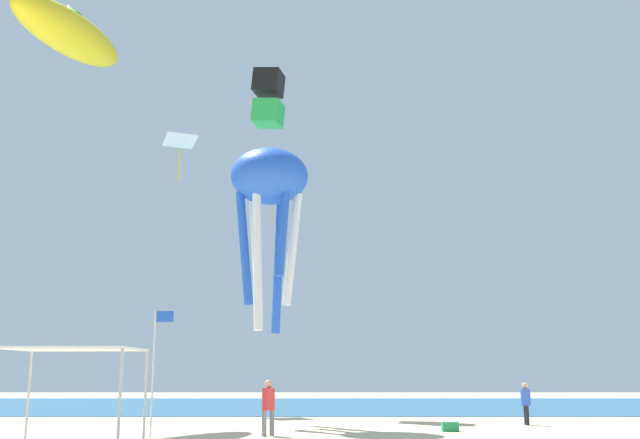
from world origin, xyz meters
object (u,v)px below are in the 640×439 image
banner_flag (159,361)px  kite_octopus_blue (272,186)px  kite_diamond_white (183,143)px  canopy_tent (77,353)px  kite_inflatable_yellow (71,32)px  person_near_tent (529,400)px  person_leftmost (271,403)px  cooler_box (453,426)px  kite_box_black (271,98)px

banner_flag → kite_octopus_blue: size_ratio=0.53×
banner_flag → kite_diamond_white: 20.71m
canopy_tent → banner_flag: (1.10, 4.55, -0.13)m
kite_inflatable_yellow → kite_octopus_blue: (9.37, -2.02, -7.70)m
person_near_tent → kite_octopus_blue: 13.08m
kite_octopus_blue → banner_flag: bearing=-68.7°
kite_diamond_white → canopy_tent: bearing=-107.5°
kite_diamond_white → kite_octopus_blue: bearing=-83.9°
person_near_tent → person_leftmost: bearing=-58.9°
person_near_tent → cooler_box: bearing=-44.5°
banner_flag → kite_diamond_white: size_ratio=1.55×
person_near_tent → kite_inflatable_yellow: (-19.35, 1.88, 16.16)m
person_near_tent → kite_octopus_blue: kite_octopus_blue is taller
canopy_tent → kite_box_black: 23.74m
person_near_tent → kite_octopus_blue: size_ratio=0.21×
kite_diamond_white → kite_octopus_blue: size_ratio=0.34×
person_near_tent → kite_box_black: kite_box_black is taller
person_leftmost → cooler_box: person_leftmost is taller
person_leftmost → banner_flag: size_ratio=0.45×
canopy_tent → banner_flag: 4.69m
canopy_tent → kite_inflatable_yellow: bearing=113.3°
person_near_tent → kite_diamond_white: bearing=-120.6°
canopy_tent → kite_diamond_white: 24.31m
kite_octopus_blue → canopy_tent: bearing=-61.5°
cooler_box → kite_diamond_white: bearing=131.5°
canopy_tent → kite_octopus_blue: kite_octopus_blue is taller
banner_flag → person_leftmost: bearing=9.3°
person_leftmost → banner_flag: bearing=147.9°
person_near_tent → kite_diamond_white: size_ratio=0.63×
person_near_tent → banner_flag: banner_flag is taller
kite_inflatable_yellow → kite_diamond_white: size_ratio=2.86×
kite_octopus_blue → kite_box_black: (-0.75, 8.87, 7.15)m
canopy_tent → kite_inflatable_yellow: 19.57m
person_near_tent → kite_inflatable_yellow: kite_inflatable_yellow is taller
canopy_tent → person_near_tent: size_ratio=2.03×
person_leftmost → cooler_box: size_ratio=3.06×
cooler_box → person_leftmost: bearing=-163.2°
banner_flag → kite_octopus_blue: 9.41m
kite_octopus_blue → kite_box_black: 11.42m
kite_diamond_white → person_near_tent: bearing=-56.4°
canopy_tent → kite_diamond_white: size_ratio=1.28×
person_leftmost → kite_octopus_blue: bearing=53.5°
canopy_tent → cooler_box: canopy_tent is taller
banner_flag → kite_octopus_blue: bearing=59.7°
canopy_tent → banner_flag: banner_flag is taller
kite_inflatable_yellow → kite_diamond_white: 9.95m
kite_diamond_white → kite_octopus_blue: 13.56m
cooler_box → person_near_tent: bearing=41.7°
person_near_tent → canopy_tent: bearing=-50.8°
person_leftmost → kite_octopus_blue: 9.65m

